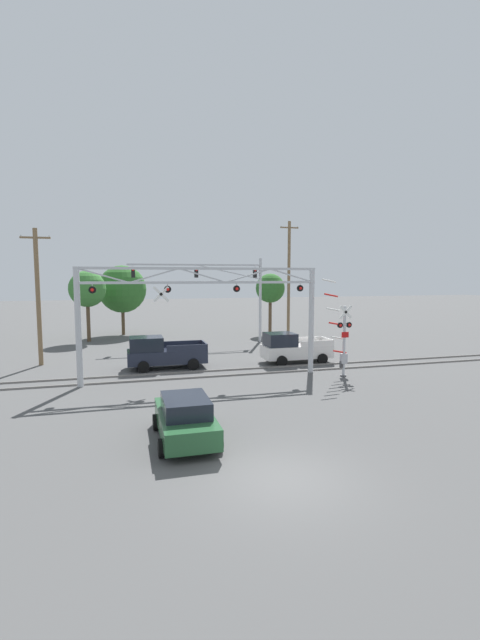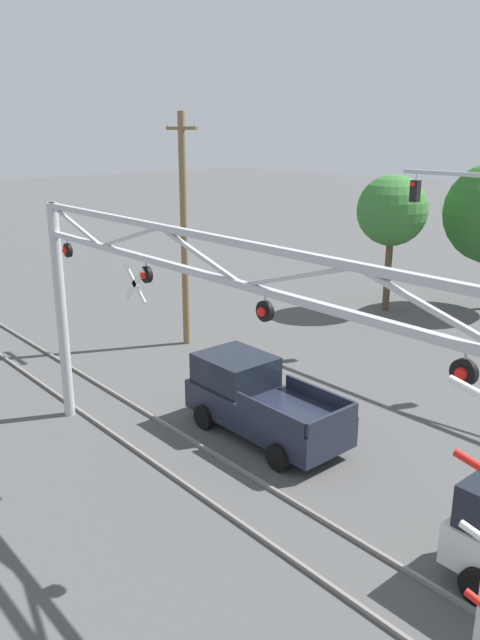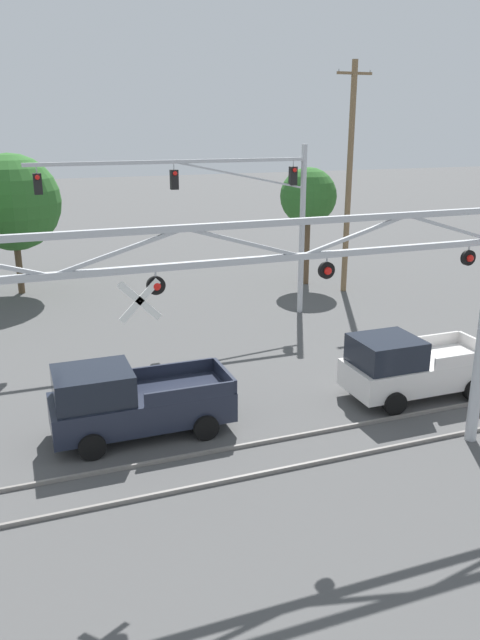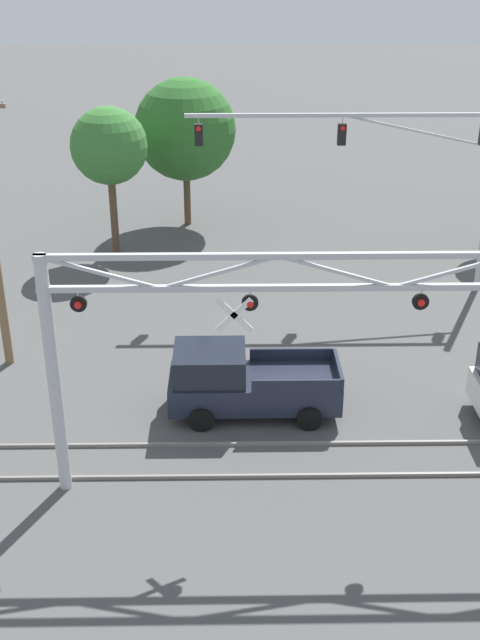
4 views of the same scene
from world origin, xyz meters
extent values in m
cube|color=gray|center=(0.00, 12.65, 0.05)|extent=(80.00, 0.08, 0.10)
cube|color=gray|center=(0.00, 14.08, 0.05)|extent=(80.00, 0.08, 0.10)
cube|color=#B7BABF|center=(0.00, 12.36, 5.42)|extent=(13.38, 0.14, 0.14)
cube|color=#B7BABF|center=(0.00, 12.36, 6.18)|extent=(13.38, 0.14, 0.14)
cube|color=#B7BABF|center=(-2.61, 12.36, 5.80)|extent=(2.64, 0.08, 0.84)
cube|color=#B7BABF|center=(0.00, 12.36, 5.80)|extent=(2.64, 0.08, 0.84)
cube|color=#B7BABF|center=(2.61, 12.36, 5.80)|extent=(2.64, 0.08, 0.84)
cube|color=#B7BABF|center=(5.23, 12.36, 5.80)|extent=(2.64, 0.08, 0.84)
cylinder|color=black|center=(-1.93, 12.36, 5.06)|extent=(0.38, 0.10, 0.38)
sphere|color=red|center=(-1.93, 12.29, 5.06)|extent=(0.18, 0.18, 0.18)
cylinder|color=#B7BABF|center=(-1.93, 12.36, 5.30)|extent=(0.04, 0.04, 0.10)
cylinder|color=black|center=(1.93, 12.36, 5.06)|extent=(0.38, 0.10, 0.38)
sphere|color=red|center=(1.93, 12.29, 5.06)|extent=(0.18, 0.18, 0.18)
cylinder|color=#B7BABF|center=(1.93, 12.36, 5.30)|extent=(0.04, 0.04, 0.10)
cylinder|color=black|center=(5.78, 12.36, 5.06)|extent=(0.38, 0.10, 0.38)
sphere|color=red|center=(5.78, 12.29, 5.06)|extent=(0.18, 0.18, 0.18)
cylinder|color=#B7BABF|center=(5.78, 12.36, 5.30)|extent=(0.04, 0.04, 0.10)
cube|color=white|center=(-2.29, 12.26, 4.80)|extent=(0.88, 0.03, 0.88)
cube|color=white|center=(-2.29, 12.26, 4.80)|extent=(0.88, 0.03, 0.88)
cylinder|color=black|center=(-2.29, 12.24, 4.80)|extent=(0.04, 0.04, 0.02)
cylinder|color=#B7BABF|center=(7.34, 24.72, 3.66)|extent=(0.24, 0.24, 7.32)
cube|color=#B7BABF|center=(1.70, 24.72, 6.72)|extent=(11.28, 0.14, 0.14)
cube|color=#B7BABF|center=(4.52, 24.72, 6.12)|extent=(5.66, 0.08, 1.28)
cylinder|color=#B7BABF|center=(-3.44, 24.72, 6.57)|extent=(0.04, 0.04, 0.30)
cube|color=black|center=(-3.44, 24.72, 6.04)|extent=(0.30, 0.26, 0.76)
sphere|color=red|center=(-3.44, 24.56, 6.29)|extent=(0.18, 0.18, 0.18)
cylinder|color=#B7BABF|center=(1.70, 24.72, 6.57)|extent=(0.04, 0.04, 0.30)
cube|color=black|center=(1.70, 24.72, 6.04)|extent=(0.30, 0.26, 0.76)
sphere|color=red|center=(1.70, 24.56, 6.29)|extent=(0.18, 0.18, 0.18)
cylinder|color=#B7BABF|center=(6.84, 24.72, 6.57)|extent=(0.04, 0.04, 0.30)
cube|color=black|center=(6.84, 24.72, 6.04)|extent=(0.30, 0.26, 0.76)
sphere|color=red|center=(6.84, 24.56, 6.29)|extent=(0.18, 0.18, 0.18)
cube|color=#1E2333|center=(-1.69, 15.82, 0.77)|extent=(4.87, 1.91, 0.83)
cube|color=black|center=(-2.96, 15.82, 1.61)|extent=(2.02, 1.75, 0.85)
cube|color=#1E2333|center=(-0.58, 14.91, 1.37)|extent=(2.45, 0.08, 0.38)
cube|color=#1E2333|center=(-0.58, 16.74, 1.37)|extent=(2.45, 0.08, 0.38)
cube|color=#1E2333|center=(0.70, 15.82, 1.37)|extent=(0.10, 1.83, 0.38)
cylinder|color=black|center=(-3.20, 14.86, 0.35)|extent=(0.70, 0.24, 0.70)
cylinder|color=black|center=(-3.20, 16.79, 0.35)|extent=(0.70, 0.24, 0.70)
cylinder|color=black|center=(-0.18, 14.86, 0.35)|extent=(0.70, 0.24, 0.70)
cylinder|color=black|center=(-0.18, 16.79, 0.35)|extent=(0.70, 0.24, 0.70)
cube|color=silver|center=(6.87, 15.33, 0.77)|extent=(4.58, 1.91, 0.83)
cube|color=black|center=(5.68, 15.33, 1.61)|extent=(1.90, 1.75, 0.85)
cube|color=silver|center=(7.92, 14.41, 1.37)|extent=(2.28, 0.08, 0.38)
cube|color=silver|center=(7.92, 16.24, 1.37)|extent=(2.28, 0.08, 0.38)
cube|color=silver|center=(9.11, 15.33, 1.37)|extent=(0.10, 1.83, 0.38)
cylinder|color=black|center=(5.45, 14.36, 0.35)|extent=(0.70, 0.24, 0.70)
cylinder|color=black|center=(5.45, 16.29, 0.35)|extent=(0.70, 0.24, 0.70)
cylinder|color=black|center=(8.29, 14.36, 0.35)|extent=(0.70, 0.24, 0.70)
cylinder|color=black|center=(8.29, 16.29, 0.35)|extent=(0.70, 0.24, 0.70)
cylinder|color=brown|center=(11.03, 27.31, 5.47)|extent=(0.28, 0.28, 10.93)
cube|color=brown|center=(11.03, 27.31, 10.33)|extent=(1.80, 0.12, 0.12)
cylinder|color=silver|center=(10.21, 27.31, 10.43)|extent=(0.08, 0.08, 0.12)
cylinder|color=silver|center=(11.85, 27.31, 10.43)|extent=(0.08, 0.08, 0.12)
cylinder|color=brown|center=(9.87, 29.32, 1.79)|extent=(0.32, 0.32, 3.57)
sphere|color=#2D6628|center=(9.87, 29.32, 4.59)|extent=(2.89, 2.89, 2.89)
cylinder|color=brown|center=(-4.34, 32.53, 1.45)|extent=(0.32, 0.32, 2.89)
sphere|color=#2D6628|center=(-4.34, 32.53, 4.51)|extent=(4.63, 4.63, 4.63)
camera|label=1|loc=(-4.23, -10.96, 5.76)|focal=24.00mm
camera|label=2|loc=(9.66, 5.11, 8.13)|focal=35.00mm
camera|label=3|loc=(-4.56, 0.36, 8.21)|focal=35.00mm
camera|label=4|loc=(-2.40, -4.03, 12.58)|focal=45.00mm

